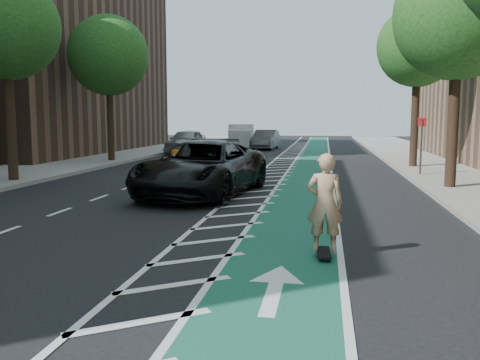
% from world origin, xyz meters
% --- Properties ---
extents(ground, '(120.00, 120.00, 0.00)m').
position_xyz_m(ground, '(0.00, 0.00, 0.00)').
color(ground, black).
rests_on(ground, ground).
extents(bike_lane, '(2.00, 90.00, 0.01)m').
position_xyz_m(bike_lane, '(3.00, 10.00, 0.01)').
color(bike_lane, '#1B5F44').
rests_on(bike_lane, ground).
extents(buffer_strip, '(1.40, 90.00, 0.01)m').
position_xyz_m(buffer_strip, '(1.50, 10.00, 0.01)').
color(buffer_strip, silver).
rests_on(buffer_strip, ground).
extents(sidewalk_left, '(5.00, 90.00, 0.15)m').
position_xyz_m(sidewalk_left, '(-9.50, 10.00, 0.07)').
color(sidewalk_left, gray).
rests_on(sidewalk_left, ground).
extents(curb_right, '(0.12, 90.00, 0.16)m').
position_xyz_m(curb_right, '(7.05, 10.00, 0.08)').
color(curb_right, gray).
rests_on(curb_right, ground).
extents(curb_left, '(0.12, 90.00, 0.16)m').
position_xyz_m(curb_left, '(-7.05, 10.00, 0.08)').
color(curb_left, gray).
rests_on(curb_left, ground).
extents(building_left_far, '(14.00, 22.00, 18.00)m').
position_xyz_m(building_left_far, '(-17.50, 24.00, 9.00)').
color(building_left_far, brown).
rests_on(building_left_far, ground).
extents(tree_r_c, '(4.20, 4.20, 7.90)m').
position_xyz_m(tree_r_c, '(7.90, 8.00, 5.77)').
color(tree_r_c, '#382619').
rests_on(tree_r_c, ground).
extents(tree_l_c, '(4.20, 4.20, 7.90)m').
position_xyz_m(tree_l_c, '(-7.90, 8.00, 5.77)').
color(tree_l_c, '#382619').
rests_on(tree_l_c, ground).
extents(tree_r_d, '(4.20, 4.20, 7.90)m').
position_xyz_m(tree_r_d, '(7.90, 16.00, 5.77)').
color(tree_r_d, '#382619').
rests_on(tree_r_d, ground).
extents(tree_l_d, '(4.20, 4.20, 7.90)m').
position_xyz_m(tree_l_d, '(-7.90, 16.00, 5.77)').
color(tree_l_d, '#382619').
rests_on(tree_l_d, ground).
extents(sign_post, '(0.35, 0.08, 2.47)m').
position_xyz_m(sign_post, '(7.60, 12.00, 1.35)').
color(sign_post, '#4C4C4C').
rests_on(sign_post, ground).
extents(skateboard, '(0.28, 0.83, 0.11)m').
position_xyz_m(skateboard, '(3.70, -0.88, 0.09)').
color(skateboard, black).
rests_on(skateboard, ground).
extents(skateboarder, '(0.66, 0.46, 1.76)m').
position_xyz_m(skateboarder, '(3.70, -0.88, 0.99)').
color(skateboarder, tan).
rests_on(skateboarder, skateboard).
extents(suv_near, '(3.71, 6.60, 1.74)m').
position_xyz_m(suv_near, '(-0.19, 6.00, 0.87)').
color(suv_near, black).
rests_on(suv_near, ground).
extents(suv_far, '(2.84, 5.97, 1.68)m').
position_xyz_m(suv_far, '(-0.47, 7.50, 0.84)').
color(suv_far, black).
rests_on(suv_far, ground).
extents(car_silver, '(2.13, 4.98, 1.68)m').
position_xyz_m(car_silver, '(-5.74, 24.15, 0.84)').
color(car_silver, '#95969A').
rests_on(car_silver, ground).
extents(car_grey, '(1.93, 4.71, 1.52)m').
position_xyz_m(car_grey, '(-0.90, 29.69, 0.76)').
color(car_grey, '#505054').
rests_on(car_grey, ground).
extents(box_truck, '(2.47, 4.71, 1.89)m').
position_xyz_m(box_truck, '(-3.53, 33.92, 0.87)').
color(box_truck, silver).
rests_on(box_truck, ground).
extents(barrel_a, '(0.68, 0.68, 0.93)m').
position_xyz_m(barrel_a, '(-2.20, 9.00, 0.44)').
color(barrel_a, '#E54F0C').
rests_on(barrel_a, ground).
extents(barrel_b, '(0.64, 0.64, 0.87)m').
position_xyz_m(barrel_b, '(-1.80, 10.21, 0.41)').
color(barrel_b, '#E75B0C').
rests_on(barrel_b, ground).
extents(barrel_c, '(0.58, 0.58, 0.80)m').
position_xyz_m(barrel_c, '(-4.00, 15.78, 0.38)').
color(barrel_c, orange).
rests_on(barrel_c, ground).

